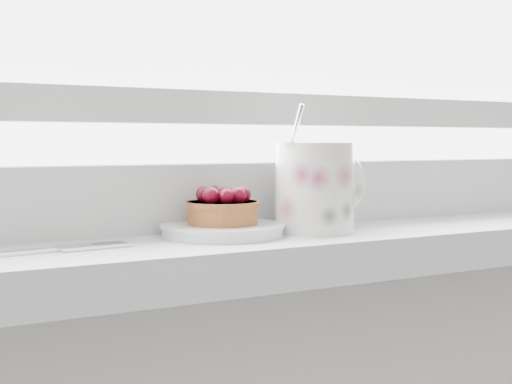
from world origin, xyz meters
TOP-DOWN VIEW (x-y plane):
  - saucer at (-0.00, 1.90)m, footprint 0.12×0.12m
  - raspberry_tart at (-0.00, 1.90)m, footprint 0.07×0.07m
  - floral_mug at (0.10, 1.88)m, footprint 0.12×0.10m
  - fork at (-0.21, 1.88)m, footprint 0.20×0.04m

SIDE VIEW (x-z plane):
  - fork at x=-0.21m, z-range 0.94..0.94m
  - saucer at x=0.00m, z-range 0.94..0.95m
  - raspberry_tart at x=0.00m, z-range 0.95..0.99m
  - floral_mug at x=0.10m, z-range 0.92..1.05m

